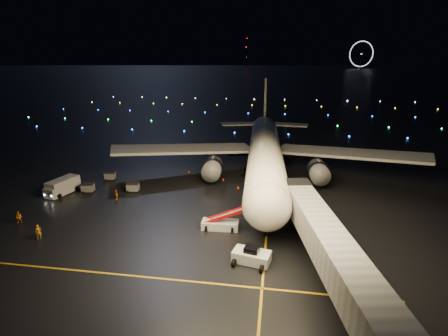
% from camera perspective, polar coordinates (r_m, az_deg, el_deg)
% --- Properties ---
extents(ground, '(2000.00, 2000.00, 0.00)m').
position_cam_1_polar(ground, '(339.80, 6.87, 13.87)').
color(ground, black).
rests_on(ground, ground).
extents(lane_centre, '(0.25, 80.00, 0.02)m').
position_cam_1_polar(lane_centre, '(57.96, 7.48, -4.15)').
color(lane_centre, gold).
rests_on(lane_centre, ground).
extents(lane_cross, '(60.00, 0.25, 0.02)m').
position_cam_1_polar(lane_cross, '(40.06, -19.88, -15.74)').
color(lane_cross, gold).
rests_on(lane_cross, ground).
extents(airliner, '(60.89, 58.14, 16.48)m').
position_cam_1_polar(airliner, '(66.08, 6.81, 6.04)').
color(airliner, silver).
rests_on(airliner, ground).
extents(pushback_tug, '(4.37, 2.91, 1.91)m').
position_cam_1_polar(pushback_tug, '(39.05, 4.53, -13.93)').
color(pushback_tug, silver).
rests_on(pushback_tug, ground).
extents(belt_loader, '(7.05, 2.17, 3.39)m').
position_cam_1_polar(belt_loader, '(45.54, -0.64, -7.95)').
color(belt_loader, silver).
rests_on(belt_loader, ground).
extents(service_truck, '(3.71, 7.21, 2.54)m').
position_cam_1_polar(service_truck, '(62.91, -24.77, -2.69)').
color(service_truck, silver).
rests_on(service_truck, ground).
extents(crew_a, '(0.79, 0.79, 1.85)m').
position_cam_1_polar(crew_a, '(49.11, -28.04, -9.19)').
color(crew_a, orange).
rests_on(crew_a, ground).
extents(crew_b, '(1.02, 0.92, 1.71)m').
position_cam_1_polar(crew_b, '(54.74, -30.44, -6.95)').
color(crew_b, orange).
rests_on(crew_b, ground).
extents(crew_c, '(0.74, 1.02, 1.61)m').
position_cam_1_polar(crew_c, '(57.32, -17.16, -4.22)').
color(crew_c, orange).
rests_on(crew_c, ground).
extents(safety_cone_0, '(0.62, 0.62, 0.56)m').
position_cam_1_polar(safety_cone_0, '(59.68, 2.32, -3.08)').
color(safety_cone_0, '#FA3308').
rests_on(safety_cone_0, ground).
extents(safety_cone_1, '(0.46, 0.46, 0.48)m').
position_cam_1_polar(safety_cone_1, '(63.36, -0.13, -1.85)').
color(safety_cone_1, '#FA3308').
rests_on(safety_cone_1, ground).
extents(safety_cone_2, '(0.56, 0.56, 0.55)m').
position_cam_1_polar(safety_cone_2, '(68.06, -5.77, -0.52)').
color(safety_cone_2, '#FA3308').
rests_on(safety_cone_2, ground).
extents(safety_cone_3, '(0.51, 0.51, 0.45)m').
position_cam_1_polar(safety_cone_3, '(80.50, -13.33, 1.91)').
color(safety_cone_3, '#FA3308').
rests_on(safety_cone_3, ground).
extents(ferris_wheel, '(49.33, 16.80, 52.00)m').
position_cam_1_polar(ferris_wheel, '(775.02, 21.50, 16.79)').
color(ferris_wheel, black).
rests_on(ferris_wheel, ground).
extents(radio_mast, '(1.80, 1.80, 64.00)m').
position_cam_1_polar(radio_mast, '(782.36, 3.69, 18.34)').
color(radio_mast, black).
rests_on(radio_mast, ground).
extents(taxiway_lights, '(164.00, 92.00, 0.36)m').
position_cam_1_polar(taxiway_lights, '(146.98, 3.82, 9.28)').
color(taxiway_lights, black).
rests_on(taxiway_lights, ground).
extents(baggage_cart_0, '(1.98, 1.46, 1.60)m').
position_cam_1_polar(baggage_cart_0, '(60.04, -14.66, -3.00)').
color(baggage_cart_0, gray).
rests_on(baggage_cart_0, ground).
extents(baggage_cart_1, '(2.05, 1.59, 1.59)m').
position_cam_1_polar(baggage_cart_1, '(62.09, -21.33, -2.98)').
color(baggage_cart_1, gray).
rests_on(baggage_cart_1, ground).
extents(baggage_cart_2, '(1.97, 1.51, 1.53)m').
position_cam_1_polar(baggage_cart_2, '(66.97, -18.12, -1.19)').
color(baggage_cart_2, gray).
rests_on(baggage_cart_2, ground).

